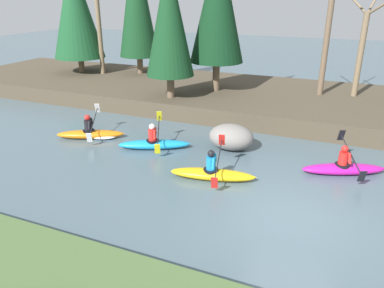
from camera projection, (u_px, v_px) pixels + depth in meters
ground_plane at (294, 218)px, 9.91m from camera, size 90.00×90.00×0.00m
riverbank_far at (327, 106)px, 18.34m from camera, size 44.00×8.12×0.79m
conifer_tree_far_left at (75, 8)px, 22.74m from camera, size 3.13×3.13×6.91m
conifer_tree_mid_left at (169, 18)px, 16.96m from camera, size 2.27×2.27×6.35m
conifer_tree_centre at (218, 1)px, 17.99m from camera, size 2.69×2.69×7.30m
bare_tree_upstream at (99, 16)px, 22.49m from camera, size 4.01×3.96×7.31m
bare_tree_mid_upstream at (328, 35)px, 17.82m from camera, size 3.39×3.35×6.14m
bare_tree_mid_downstream at (363, 44)px, 17.69m from camera, size 2.94×2.91×5.28m
kayaker_lead at (344, 168)px, 12.26m from camera, size 2.72×1.97×1.20m
kayaker_middle at (213, 173)px, 11.89m from camera, size 2.79×2.05×1.20m
kayaker_trailing at (155, 143)px, 14.26m from camera, size 2.70×1.95×1.20m
kayaker_far_back at (93, 134)px, 15.30m from camera, size 2.70×1.95×1.20m
boulder_midstream at (231, 137)px, 14.14m from camera, size 1.71×1.34×0.97m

